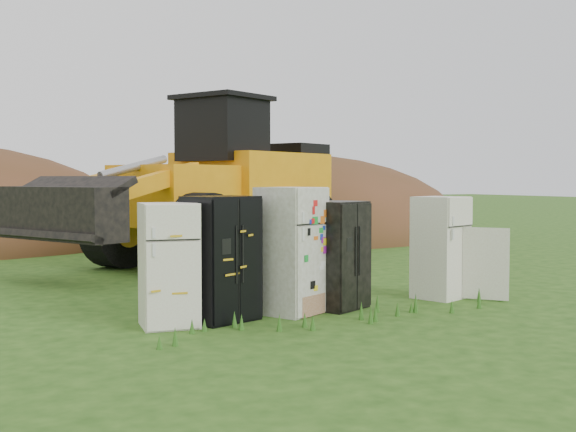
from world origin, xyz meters
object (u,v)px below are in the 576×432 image
at_px(fridge_leftmost, 169,265).
at_px(fridge_sticker, 291,250).
at_px(fridge_open_door, 440,247).
at_px(fridge_black_side, 221,258).
at_px(wheel_loader, 194,180).
at_px(fridge_dark_mid, 337,255).

distance_m(fridge_leftmost, fridge_sticker, 1.92).
relative_size(fridge_leftmost, fridge_open_door, 0.98).
relative_size(fridge_black_side, wheel_loader, 0.22).
relative_size(fridge_sticker, fridge_dark_mid, 1.13).
distance_m(fridge_leftmost, fridge_dark_mid, 2.74).
xyz_separation_m(fridge_leftmost, fridge_dark_mid, (2.74, 0.02, -0.01)).
xyz_separation_m(fridge_sticker, wheel_loader, (0.85, 6.01, 1.04)).
relative_size(fridge_sticker, wheel_loader, 0.23).
bearing_deg(fridge_leftmost, fridge_black_side, 11.64).
xyz_separation_m(fridge_black_side, wheel_loader, (1.99, 6.01, 1.10)).
relative_size(fridge_sticker, fridge_open_door, 1.10).
bearing_deg(fridge_dark_mid, fridge_leftmost, 157.73).
xyz_separation_m(fridge_sticker, fridge_open_door, (2.88, -0.02, -0.09)).
relative_size(fridge_open_door, wheel_loader, 0.21).
height_order(fridge_black_side, wheel_loader, wheel_loader).
height_order(fridge_leftmost, fridge_open_door, fridge_open_door).
bearing_deg(fridge_black_side, fridge_sticker, -16.27).
bearing_deg(fridge_black_side, wheel_loader, 55.46).
height_order(fridge_open_door, wheel_loader, wheel_loader).
height_order(fridge_black_side, fridge_open_door, fridge_black_side).
distance_m(fridge_leftmost, fridge_black_side, 0.78).
bearing_deg(fridge_black_side, fridge_open_door, -16.55).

